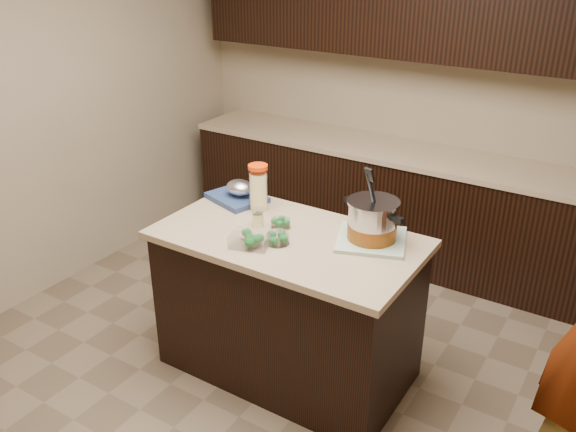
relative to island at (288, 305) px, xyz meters
name	(u,v)px	position (x,y,z in m)	size (l,w,h in m)	color
ground_plane	(288,367)	(0.00, 0.00, -0.45)	(4.00, 4.00, 0.00)	brown
room_shell	(288,88)	(0.00, 0.00, 1.26)	(4.04, 4.04, 2.72)	tan
back_cabinets	(410,144)	(0.00, 1.74, 0.49)	(3.60, 0.63, 2.33)	black
island	(288,305)	(0.00, 0.00, 0.00)	(1.46, 0.81, 0.90)	black
dish_towel	(371,240)	(0.41, 0.19, 0.46)	(0.36, 0.36, 0.02)	#5D8B65
stock_pot	(372,222)	(0.41, 0.19, 0.56)	(0.38, 0.34, 0.39)	#B7B7BC
lemonade_pitcher	(258,190)	(-0.33, 0.20, 0.58)	(0.13, 0.13, 0.28)	#FAE998
mason_jar	(258,218)	(-0.21, 0.01, 0.50)	(0.09, 0.09, 0.12)	#FAE998
broccoli_tub_left	(281,224)	(-0.09, 0.07, 0.47)	(0.12, 0.12, 0.05)	silver
broccoli_tub_right	(278,239)	(0.00, -0.10, 0.47)	(0.16, 0.16, 0.06)	silver
broccoli_tub_rect	(250,240)	(-0.11, -0.20, 0.48)	(0.24, 0.20, 0.07)	silver
blue_tray	(238,194)	(-0.52, 0.24, 0.49)	(0.40, 0.36, 0.13)	navy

